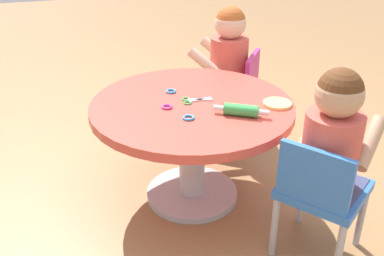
{
  "coord_description": "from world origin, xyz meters",
  "views": [
    {
      "loc": [
        -1.71,
        0.51,
        1.3
      ],
      "look_at": [
        0.0,
        0.0,
        0.37
      ],
      "focal_mm": 41.73,
      "sensor_mm": 36.0,
      "label": 1
    }
  ],
  "objects": [
    {
      "name": "craft_table",
      "position": [
        0.0,
        0.0,
        0.38
      ],
      "size": [
        0.9,
        0.9,
        0.5
      ],
      "color": "silver",
      "rests_on": "ground"
    },
    {
      "name": "ground_plane",
      "position": [
        0.0,
        0.0,
        0.0
      ],
      "size": [
        10.0,
        10.0,
        0.0
      ],
      "primitive_type": "plane",
      "color": "#9E7247"
    },
    {
      "name": "craft_scissors",
      "position": [
        0.02,
        -0.01,
        0.5
      ],
      "size": [
        0.08,
        0.14,
        0.01
      ],
      "color": "silver",
      "rests_on": "craft_table"
    },
    {
      "name": "seated_child_left",
      "position": [
        -0.5,
        -0.39,
        0.53
      ],
      "size": [
        0.42,
        0.44,
        0.51
      ],
      "color": "#3F4772",
      "rests_on": "ground"
    },
    {
      "name": "rolling_pin",
      "position": [
        -0.18,
        -0.16,
        0.52
      ],
      "size": [
        0.14,
        0.21,
        0.05
      ],
      "color": "green",
      "rests_on": "craft_table"
    },
    {
      "name": "child_chair_left",
      "position": [
        -0.52,
        -0.35,
        0.31
      ],
      "size": [
        0.42,
        0.42,
        0.54
      ],
      "color": "#B7B7BC",
      "rests_on": "ground"
    },
    {
      "name": "cookie_cutter_1",
      "position": [
        0.14,
        0.06,
        0.5
      ],
      "size": [
        0.05,
        0.05,
        0.01
      ],
      "primitive_type": "torus",
      "color": "#3F99D8",
      "rests_on": "craft_table"
    },
    {
      "name": "seated_child_right",
      "position": [
        0.51,
        -0.36,
        0.53
      ],
      "size": [
        0.42,
        0.44,
        0.51
      ],
      "color": "#3F4772",
      "rests_on": "ground"
    },
    {
      "name": "cookie_cutter_3",
      "position": [
        -0.02,
        0.12,
        0.5
      ],
      "size": [
        0.05,
        0.05,
        0.01
      ],
      "primitive_type": "torus",
      "color": "#D83FA5",
      "rests_on": "craft_table"
    },
    {
      "name": "child_chair_right",
      "position": [
        0.49,
        -0.39,
        0.31
      ],
      "size": [
        0.42,
        0.42,
        0.54
      ],
      "color": "#B7B7BC",
      "rests_on": "ground"
    },
    {
      "name": "cookie_cutter_2",
      "position": [
        -0.15,
        0.06,
        0.5
      ],
      "size": [
        0.05,
        0.05,
        0.01
      ],
      "primitive_type": "torus",
      "color": "#3F99D8",
      "rests_on": "craft_table"
    },
    {
      "name": "cookie_cutter_0",
      "position": [
        -0.08,
        -0.14,
        0.5
      ],
      "size": [
        0.05,
        0.05,
        0.01
      ],
      "primitive_type": "torus",
      "color": "red",
      "rests_on": "craft_table"
    },
    {
      "name": "playdough_blob_0",
      "position": [
        -0.12,
        -0.35,
        0.5
      ],
      "size": [
        0.12,
        0.12,
        0.01
      ],
      "primitive_type": "cylinder",
      "color": "#F2CC72",
      "rests_on": "craft_table"
    }
  ]
}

